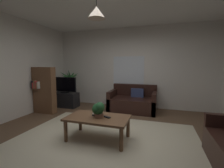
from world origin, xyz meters
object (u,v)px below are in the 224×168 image
object	(u,v)px
tv_stand	(65,100)
book_on_table_0	(96,115)
coffee_table	(98,120)
tv	(65,85)
bookshelf_corner	(44,90)
potted_plant_on_table	(99,109)
pendant_lamp	(97,12)
remote_on_table_0	(107,117)
potted_palm_corner	(70,88)
book_on_table_1	(96,114)
couch_under_window	(133,102)

from	to	relation	value
tv_stand	book_on_table_0	bearing A→B (deg)	-42.50
coffee_table	tv	distance (m)	2.80
bookshelf_corner	potted_plant_on_table	bearing A→B (deg)	-26.14
bookshelf_corner	pendant_lamp	bearing A→B (deg)	-26.10
coffee_table	tv	bearing A→B (deg)	137.50
book_on_table_0	tv	world-z (taller)	tv
book_on_table_0	potted_plant_on_table	bearing A→B (deg)	-46.33
potted_plant_on_table	pendant_lamp	distance (m)	1.78
remote_on_table_0	tv_stand	world-z (taller)	tv_stand
potted_plant_on_table	tv	size ratio (longest dim) A/B	0.34
coffee_table	bookshelf_corner	world-z (taller)	bookshelf_corner
book_on_table_0	potted_palm_corner	world-z (taller)	potted_palm_corner
coffee_table	book_on_table_1	size ratio (longest dim) A/B	9.50
tv_stand	coffee_table	bearing A→B (deg)	-42.82
remote_on_table_0	bookshelf_corner	world-z (taller)	bookshelf_corner
potted_plant_on_table	bookshelf_corner	bearing A→B (deg)	153.86
coffee_table	tv_stand	distance (m)	2.79
remote_on_table_0	book_on_table_1	bearing A→B (deg)	97.35
tv	pendant_lamp	size ratio (longest dim) A/B	1.94
coffee_table	couch_under_window	bearing A→B (deg)	81.81
tv_stand	tv	distance (m)	0.53
coffee_table	remote_on_table_0	distance (m)	0.20
couch_under_window	potted_palm_corner	size ratio (longest dim) A/B	1.08
coffee_table	remote_on_table_0	size ratio (longest dim) A/B	7.56
book_on_table_0	potted_palm_corner	bearing A→B (deg)	132.21
tv_stand	potted_plant_on_table	bearing A→B (deg)	-42.68
book_on_table_1	potted_palm_corner	xyz separation A→B (m)	(-2.07, 2.29, 0.12)
couch_under_window	tv_stand	world-z (taller)	couch_under_window
potted_plant_on_table	tv_stand	distance (m)	2.84
book_on_table_1	potted_plant_on_table	world-z (taller)	potted_plant_on_table
potted_plant_on_table	potted_palm_corner	size ratio (longest dim) A/B	0.22
tv	potted_palm_corner	size ratio (longest dim) A/B	0.66
potted_plant_on_table	coffee_table	bearing A→B (deg)	150.44
remote_on_table_0	tv_stand	bearing A→B (deg)	70.31
coffee_table	tv_stand	xyz separation A→B (m)	(-2.04, 1.89, -0.14)
bookshelf_corner	tv	bearing A→B (deg)	76.61
coffee_table	book_on_table_1	world-z (taller)	book_on_table_1
potted_plant_on_table	book_on_table_1	bearing A→B (deg)	137.40
tv_stand	bookshelf_corner	size ratio (longest dim) A/B	0.64
couch_under_window	remote_on_table_0	size ratio (longest dim) A/B	9.14
book_on_table_0	bookshelf_corner	bearing A→B (deg)	154.91
tv	bookshelf_corner	size ratio (longest dim) A/B	0.63
tv_stand	remote_on_table_0	bearing A→B (deg)	-40.20
potted_plant_on_table	potted_palm_corner	world-z (taller)	potted_palm_corner
coffee_table	pendant_lamp	distance (m)	2.01
remote_on_table_0	tv	size ratio (longest dim) A/B	0.18
book_on_table_0	remote_on_table_0	size ratio (longest dim) A/B	0.93
potted_palm_corner	tv	bearing A→B (deg)	-79.09
potted_plant_on_table	potted_palm_corner	xyz separation A→B (m)	(-2.17, 2.38, -0.00)
coffee_table	tv_stand	bearing A→B (deg)	137.18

